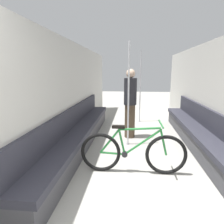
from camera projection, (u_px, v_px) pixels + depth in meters
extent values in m
cube|color=beige|center=(66.00, 95.00, 4.03)|extent=(0.10, 9.38, 2.22)
cube|color=beige|center=(220.00, 97.00, 3.74)|extent=(0.10, 9.38, 2.22)
cube|color=#3D3D42|center=(81.00, 139.00, 4.26)|extent=(0.38, 4.90, 0.33)
cube|color=#2D2D38|center=(81.00, 129.00, 4.22)|extent=(0.44, 4.90, 0.10)
cube|color=#2D2D38|center=(72.00, 118.00, 4.19)|extent=(0.07, 4.90, 0.41)
cube|color=#3D3D42|center=(200.00, 143.00, 4.02)|extent=(0.38, 4.90, 0.33)
cube|color=#2D2D38|center=(201.00, 133.00, 3.98)|extent=(0.44, 4.90, 0.10)
cube|color=#2D2D38|center=(212.00, 121.00, 3.91)|extent=(0.07, 4.90, 0.41)
torus|color=black|center=(101.00, 152.00, 3.18)|extent=(0.64, 0.05, 0.64)
torus|color=black|center=(166.00, 155.00, 3.08)|extent=(0.64, 0.05, 0.64)
cylinder|color=#237533|center=(113.00, 153.00, 3.17)|extent=(0.39, 0.03, 0.05)
cylinder|color=#237533|center=(109.00, 142.00, 3.13)|extent=(0.31, 0.03, 0.39)
cylinder|color=#237533|center=(122.00, 141.00, 3.11)|extent=(0.13, 0.03, 0.46)
cylinder|color=#237533|center=(142.00, 142.00, 3.08)|extent=(0.56, 0.03, 0.44)
cylinder|color=#237533|center=(139.00, 129.00, 3.04)|extent=(0.64, 0.03, 0.08)
cylinder|color=#237533|center=(163.00, 142.00, 3.05)|extent=(0.13, 0.03, 0.42)
cylinder|color=black|center=(125.00, 154.00, 3.15)|extent=(0.09, 0.06, 0.09)
cube|color=black|center=(118.00, 127.00, 3.07)|extent=(0.20, 0.07, 0.04)
cylinder|color=#237533|center=(161.00, 124.00, 2.99)|extent=(0.02, 0.46, 0.02)
cylinder|color=gray|center=(139.00, 121.00, 6.45)|extent=(0.08, 0.08, 0.01)
cylinder|color=silver|center=(140.00, 87.00, 6.23)|extent=(0.04, 0.04, 2.20)
cylinder|color=gray|center=(128.00, 144.00, 4.44)|extent=(0.08, 0.08, 0.01)
cylinder|color=silver|center=(128.00, 95.00, 4.22)|extent=(0.04, 0.04, 2.20)
cylinder|color=#473828|center=(130.00, 121.00, 4.84)|extent=(0.25, 0.25, 0.81)
cylinder|color=#232328|center=(130.00, 91.00, 4.70)|extent=(0.30, 0.30, 0.62)
sphere|color=beige|center=(131.00, 73.00, 4.62)|extent=(0.21, 0.21, 0.21)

